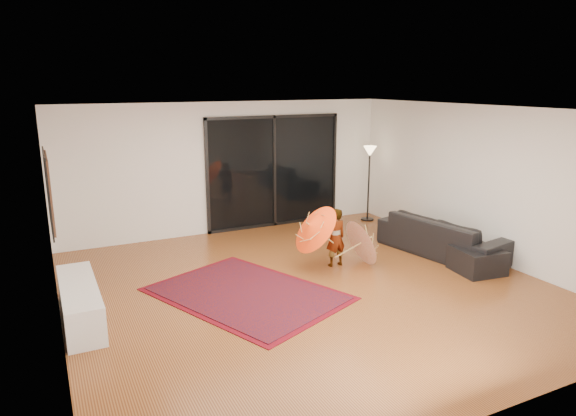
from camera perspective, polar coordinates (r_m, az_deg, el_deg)
floor at (r=8.01m, az=2.35°, el=-8.81°), size 7.00×7.00×0.00m
ceiling at (r=7.40m, az=2.56°, el=10.85°), size 7.00×7.00×0.00m
wall_back at (r=10.74m, az=-6.52°, el=4.47°), size 7.00×0.00×7.00m
wall_front at (r=4.95m, az=22.34°, el=-7.79°), size 7.00×0.00×7.00m
wall_left at (r=6.72m, az=-24.84°, el=-2.44°), size 0.00×7.00×7.00m
wall_right at (r=9.73m, az=20.90°, el=2.66°), size 0.00×7.00×7.00m
sliding_door at (r=11.10m, az=-1.57°, el=4.08°), size 3.06×0.07×2.40m
painting at (r=7.63m, az=-25.04°, el=1.69°), size 0.04×1.28×1.08m
media_console at (r=7.41m, az=-22.11°, el=-9.71°), size 0.46×1.82×0.50m
speaker at (r=6.79m, az=-21.55°, el=-12.65°), size 0.34×0.34×0.33m
persian_rug at (r=7.79m, az=-4.60°, el=-9.45°), size 2.89×3.31×0.02m
sofa at (r=9.80m, az=16.80°, el=-2.97°), size 1.35×2.52×0.70m
ottoman at (r=9.12m, az=20.30°, el=-5.47°), size 0.79×0.79×0.41m
floor_lamp at (r=11.65m, az=9.04°, el=5.06°), size 0.29×0.29×1.70m
child at (r=8.79m, az=5.30°, el=-3.28°), size 0.37×0.25×1.01m
parasol_orange at (r=8.42m, az=2.31°, el=-2.38°), size 0.70×0.90×0.90m
parasol_white at (r=8.99m, az=9.07°, el=-3.02°), size 0.53×0.83×0.90m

